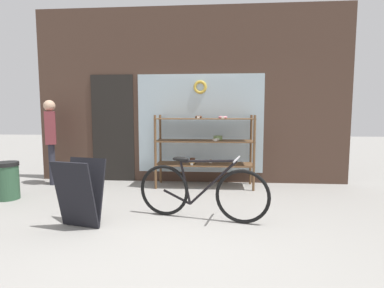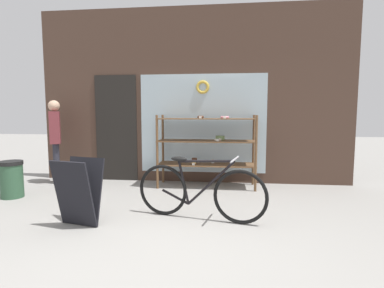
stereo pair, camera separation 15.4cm
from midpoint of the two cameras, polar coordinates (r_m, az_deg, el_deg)
ground_plane at (r=3.22m, az=-6.55°, el=-19.02°), size 30.00×30.00×0.00m
storefront_facade at (r=5.88m, az=-1.50°, el=8.72°), size 6.06×0.13×3.37m
display_case at (r=5.48m, az=1.70°, el=0.25°), size 1.78×0.53×1.32m
bicycle at (r=3.86m, az=0.62°, el=-9.00°), size 1.68×0.53×0.81m
sandwich_board at (r=3.86m, az=-21.65°, el=-8.71°), size 0.57×0.48×0.80m
pedestrian at (r=6.28m, az=-25.94°, el=1.48°), size 0.31×0.37×1.60m
trash_bin at (r=5.59m, az=-32.43°, el=-5.66°), size 0.36×0.36×0.59m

